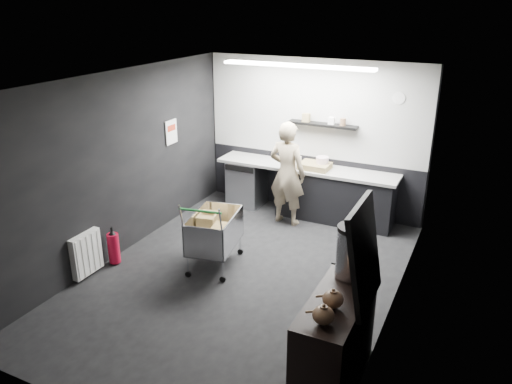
% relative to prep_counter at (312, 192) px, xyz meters
% --- Properties ---
extents(floor, '(5.50, 5.50, 0.00)m').
position_rel_prep_counter_xyz_m(floor, '(-0.14, -2.42, -0.46)').
color(floor, black).
rests_on(floor, ground).
extents(ceiling, '(5.50, 5.50, 0.00)m').
position_rel_prep_counter_xyz_m(ceiling, '(-0.14, -2.42, 2.24)').
color(ceiling, silver).
rests_on(ceiling, wall_back).
extents(wall_back, '(5.50, 0.00, 5.50)m').
position_rel_prep_counter_xyz_m(wall_back, '(-0.14, 0.33, 0.89)').
color(wall_back, black).
rests_on(wall_back, floor).
extents(wall_front, '(5.50, 0.00, 5.50)m').
position_rel_prep_counter_xyz_m(wall_front, '(-0.14, -5.17, 0.89)').
color(wall_front, black).
rests_on(wall_front, floor).
extents(wall_left, '(0.00, 5.50, 5.50)m').
position_rel_prep_counter_xyz_m(wall_left, '(-2.14, -2.42, 0.89)').
color(wall_left, black).
rests_on(wall_left, floor).
extents(wall_right, '(0.00, 5.50, 5.50)m').
position_rel_prep_counter_xyz_m(wall_right, '(1.86, -2.42, 0.89)').
color(wall_right, black).
rests_on(wall_right, floor).
extents(kitchen_wall_panel, '(3.95, 0.02, 1.70)m').
position_rel_prep_counter_xyz_m(kitchen_wall_panel, '(-0.14, 0.31, 1.39)').
color(kitchen_wall_panel, beige).
rests_on(kitchen_wall_panel, wall_back).
extents(dado_panel, '(3.95, 0.02, 1.00)m').
position_rel_prep_counter_xyz_m(dado_panel, '(-0.14, 0.31, 0.04)').
color(dado_panel, black).
rests_on(dado_panel, wall_back).
extents(floating_shelf, '(1.20, 0.22, 0.04)m').
position_rel_prep_counter_xyz_m(floating_shelf, '(0.06, 0.20, 1.16)').
color(floating_shelf, black).
rests_on(floating_shelf, wall_back).
extents(wall_clock, '(0.20, 0.03, 0.20)m').
position_rel_prep_counter_xyz_m(wall_clock, '(1.26, 0.30, 1.69)').
color(wall_clock, white).
rests_on(wall_clock, wall_back).
extents(poster, '(0.02, 0.30, 0.40)m').
position_rel_prep_counter_xyz_m(poster, '(-2.12, -1.12, 1.09)').
color(poster, white).
rests_on(poster, wall_left).
extents(poster_red_band, '(0.02, 0.22, 0.10)m').
position_rel_prep_counter_xyz_m(poster_red_band, '(-2.11, -1.12, 1.16)').
color(poster_red_band, red).
rests_on(poster_red_band, poster).
extents(radiator, '(0.10, 0.50, 0.60)m').
position_rel_prep_counter_xyz_m(radiator, '(-2.08, -3.32, -0.11)').
color(radiator, white).
rests_on(radiator, wall_left).
extents(ceiling_strip, '(2.40, 0.20, 0.04)m').
position_rel_prep_counter_xyz_m(ceiling_strip, '(-0.14, -0.57, 2.21)').
color(ceiling_strip, white).
rests_on(ceiling_strip, ceiling).
extents(prep_counter, '(3.20, 0.61, 0.90)m').
position_rel_prep_counter_xyz_m(prep_counter, '(0.00, 0.00, 0.00)').
color(prep_counter, black).
rests_on(prep_counter, floor).
extents(person, '(0.69, 0.49, 1.77)m').
position_rel_prep_counter_xyz_m(person, '(-0.30, -0.45, 0.43)').
color(person, beige).
rests_on(person, floor).
extents(shopping_cart, '(0.75, 1.08, 1.08)m').
position_rel_prep_counter_xyz_m(shopping_cart, '(-0.65, -2.28, 0.06)').
color(shopping_cart, silver).
rests_on(shopping_cart, floor).
extents(sideboard, '(0.56, 1.30, 1.95)m').
position_rel_prep_counter_xyz_m(sideboard, '(1.61, -3.78, 0.16)').
color(sideboard, black).
rests_on(sideboard, floor).
extents(fire_extinguisher, '(0.17, 0.17, 0.55)m').
position_rel_prep_counter_xyz_m(fire_extinguisher, '(-1.99, -2.88, -0.19)').
color(fire_extinguisher, '#AB0B26').
rests_on(fire_extinguisher, floor).
extents(cardboard_box, '(0.52, 0.40, 0.10)m').
position_rel_prep_counter_xyz_m(cardboard_box, '(0.04, -0.05, 0.49)').
color(cardboard_box, '#927F4E').
rests_on(cardboard_box, prep_counter).
extents(pink_tub, '(0.21, 0.21, 0.21)m').
position_rel_prep_counter_xyz_m(pink_tub, '(0.16, 0.00, 0.55)').
color(pink_tub, silver).
rests_on(pink_tub, prep_counter).
extents(white_container, '(0.24, 0.21, 0.18)m').
position_rel_prep_counter_xyz_m(white_container, '(-0.34, -0.05, 0.53)').
color(white_container, white).
rests_on(white_container, prep_counter).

